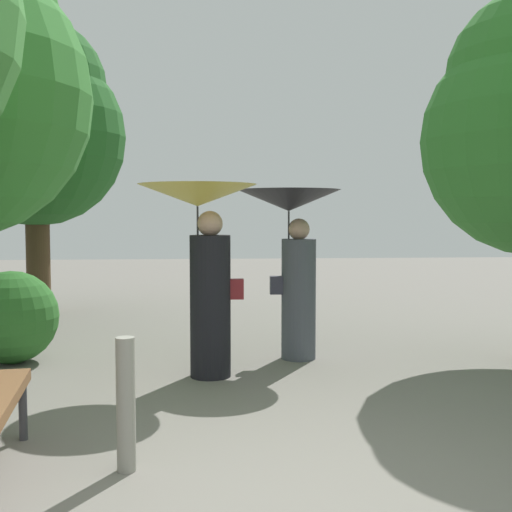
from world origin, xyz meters
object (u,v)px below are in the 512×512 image
person_left (204,244)px  person_right (293,239)px  tree_far_back (35,122)px  path_marker_post (126,404)px

person_left → person_right: (0.98, 0.71, 0.02)m
person_left → person_right: person_left is taller
tree_far_back → person_left: bearing=-58.2°
tree_far_back → person_right: bearing=-44.8°
person_right → tree_far_back: (-3.70, 3.67, 1.77)m
path_marker_post → person_right: bearing=64.1°
person_right → path_marker_post: person_right is taller
path_marker_post → tree_far_back: bearing=108.5°
person_left → path_marker_post: (-0.48, -2.31, -0.90)m
person_left → tree_far_back: tree_far_back is taller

